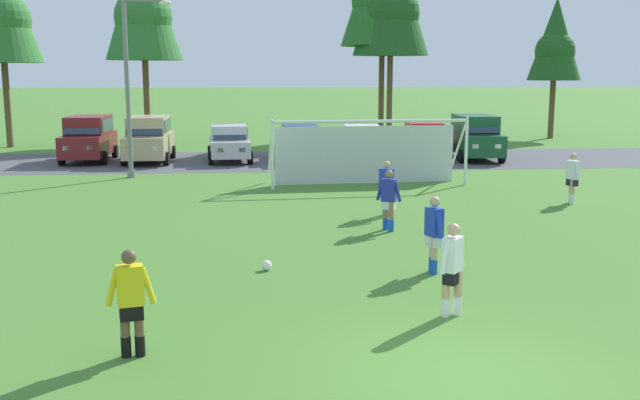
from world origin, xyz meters
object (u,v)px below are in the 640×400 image
at_px(parked_car_slot_center_left, 229,143).
at_px(parked_car_slot_right, 424,139).
at_px(referee, 131,303).
at_px(parked_car_slot_left, 149,139).
at_px(parked_car_slot_center, 300,143).
at_px(parked_car_slot_far_left, 89,138).
at_px(player_striker_near, 386,188).
at_px(player_trailing_back, 452,270).
at_px(soccer_goal, 367,150).
at_px(parked_car_slot_center_right, 363,143).
at_px(player_defender_far, 389,200).
at_px(soccer_ball, 267,265).
at_px(parked_car_slot_far_right, 475,137).
at_px(player_winger_left, 434,235).
at_px(street_lamp, 132,86).
at_px(player_winger_right, 572,178).

bearing_deg(parked_car_slot_center_left, parked_car_slot_right, 6.52).
relative_size(referee, parked_car_slot_left, 0.36).
bearing_deg(parked_car_slot_center, parked_car_slot_far_left, 175.50).
distance_m(player_striker_near, player_trailing_back, 8.93).
bearing_deg(parked_car_slot_center_left, parked_car_slot_far_left, 175.15).
xyz_separation_m(soccer_goal, parked_car_slot_left, (-9.26, 7.83, -0.18)).
bearing_deg(parked_car_slot_center_right, player_defender_far, -95.82).
relative_size(referee, player_striker_near, 1.00).
distance_m(player_defender_far, parked_car_slot_center, 15.93).
bearing_deg(player_striker_near, parked_car_slot_far_left, 128.87).
height_order(soccer_goal, parked_car_slot_center_left, soccer_goal).
relative_size(soccer_ball, parked_car_slot_center, 0.05).
xyz_separation_m(parked_car_slot_center, parked_car_slot_far_right, (8.59, -0.09, 0.24)).
bearing_deg(parked_car_slot_far_right, soccer_ball, -118.38).
bearing_deg(parked_car_slot_far_left, soccer_goal, -34.58).
bearing_deg(parked_car_slot_left, parked_car_slot_center, -1.84).
bearing_deg(player_winger_left, referee, -143.65).
xyz_separation_m(parked_car_slot_far_left, street_lamp, (3.11, -5.83, 2.56)).
bearing_deg(parked_car_slot_center_left, parked_car_slot_center_right, -6.60).
bearing_deg(soccer_ball, parked_car_slot_center, 84.36).
distance_m(parked_car_slot_center_left, parked_car_slot_center_right, 6.41).
distance_m(player_winger_right, parked_car_slot_right, 13.78).
height_order(parked_car_slot_far_left, street_lamp, street_lamp).
height_order(soccer_ball, parked_car_slot_center_right, parked_car_slot_center_right).
distance_m(soccer_ball, parked_car_slot_center_right, 19.68).
bearing_deg(player_winger_right, parked_car_slot_far_right, 87.51).
bearing_deg(referee, player_winger_left, 36.35).
relative_size(soccer_goal, player_defender_far, 4.59).
height_order(soccer_goal, player_striker_near, soccer_goal).
bearing_deg(parked_car_slot_left, player_trailing_back, -69.87).
xyz_separation_m(soccer_goal, player_striker_near, (-0.37, -6.25, -0.47)).
distance_m(player_winger_right, parked_car_slot_center_left, 17.01).
xyz_separation_m(player_winger_right, parked_car_slot_center_left, (-11.47, 12.56, 0.05)).
bearing_deg(player_trailing_back, player_striker_near, 87.05).
bearing_deg(soccer_goal, parked_car_slot_far_left, 145.42).
xyz_separation_m(player_winger_left, parked_car_slot_center, (-1.57, 20.06, 0.05)).
bearing_deg(referee, soccer_goal, 69.93).
bearing_deg(player_striker_near, parked_car_slot_center, 96.93).
relative_size(parked_car_slot_left, parked_car_slot_center, 1.09).
bearing_deg(soccer_ball, player_defender_far, 48.09).
height_order(player_winger_right, parked_car_slot_far_left, parked_car_slot_far_left).
bearing_deg(parked_car_slot_far_right, parked_car_slot_center, 179.38).
distance_m(soccer_ball, player_trailing_back, 4.55).
bearing_deg(parked_car_slot_far_left, street_lamp, -61.92).
height_order(referee, parked_car_slot_center_right, parked_car_slot_center_right).
bearing_deg(player_winger_right, player_defender_far, -152.06).
xyz_separation_m(player_defender_far, parked_car_slot_left, (-8.59, 16.10, 0.29)).
bearing_deg(street_lamp, referee, -81.02).
height_order(parked_car_slot_far_left, parked_car_slot_center, parked_car_slot_far_left).
xyz_separation_m(player_defender_far, player_winger_left, (0.19, -4.19, 0.00)).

